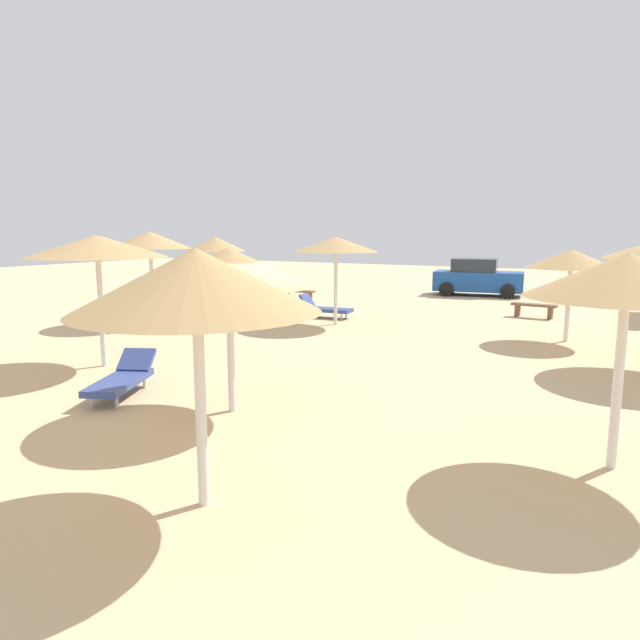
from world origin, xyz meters
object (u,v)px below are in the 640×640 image
(parasol_1, at_px, (336,245))
(bench_1, at_px, (298,293))
(parasol_7, at_px, (571,259))
(bench_0, at_px, (534,308))
(parasol_2, at_px, (150,240))
(parasol_4, at_px, (196,281))
(parasol_3, at_px, (216,245))
(lounger_1, at_px, (324,308))
(parasol_9, at_px, (627,277))
(parasol_8, at_px, (97,247))
(lounger_2, at_px, (197,317))
(parasol_0, at_px, (229,268))
(lounger_0, at_px, (123,378))
(parked_car, at_px, (477,278))
(lounger_3, at_px, (159,301))

(parasol_1, bearing_deg, bench_1, 132.44)
(parasol_7, relative_size, bench_0, 1.64)
(parasol_2, xyz_separation_m, bench_1, (1.24, 7.14, -2.35))
(bench_0, bearing_deg, parasol_4, -94.36)
(parasol_3, height_order, lounger_1, parasol_3)
(parasol_9, height_order, bench_1, parasol_9)
(parasol_7, bearing_deg, parasol_3, 177.71)
(parasol_2, distance_m, parasol_8, 5.90)
(lounger_2, bearing_deg, parasol_0, -45.26)
(lounger_2, bearing_deg, parasol_2, -173.69)
(parasol_8, bearing_deg, parasol_7, 42.30)
(parasol_8, relative_size, lounger_0, 1.50)
(bench_0, bearing_deg, lounger_0, -111.47)
(parasol_9, relative_size, parked_car, 0.65)
(parasol_0, height_order, parasol_3, parasol_3)
(bench_1, bearing_deg, parasol_0, -63.39)
(parasol_9, bearing_deg, bench_0, 102.05)
(parasol_1, xyz_separation_m, bench_0, (5.42, 4.57, -2.22))
(parasol_4, height_order, parked_car, parasol_4)
(lounger_1, xyz_separation_m, parked_car, (3.09, 9.41, 0.50))
(parasol_0, distance_m, lounger_1, 10.58)
(parasol_1, relative_size, lounger_2, 1.42)
(lounger_0, xyz_separation_m, parked_car, (1.95, 19.39, 0.51))
(lounger_3, distance_m, parked_car, 14.38)
(parasol_7, distance_m, bench_0, 4.68)
(parasol_0, relative_size, parasol_7, 1.09)
(lounger_0, bearing_deg, lounger_3, 131.36)
(parasol_0, bearing_deg, lounger_1, 109.65)
(lounger_2, bearing_deg, parasol_7, 15.89)
(parasol_7, xyz_separation_m, lounger_2, (-10.49, -2.99, -1.93))
(parasol_3, xyz_separation_m, bench_1, (1.56, 3.47, -2.11))
(parasol_9, height_order, parked_car, parasol_9)
(parasol_7, distance_m, bench_1, 11.79)
(parasol_1, height_order, parasol_4, parasol_4)
(parasol_1, xyz_separation_m, parasol_4, (4.20, -11.42, -0.08))
(bench_0, relative_size, parked_car, 0.36)
(parasol_8, xyz_separation_m, parked_car, (4.08, 18.00, -1.84))
(parasol_9, distance_m, bench_0, 13.19)
(parasol_2, relative_size, parasol_9, 1.09)
(lounger_2, xyz_separation_m, bench_1, (-0.44, 6.96, 0.03))
(parasol_0, xyz_separation_m, lounger_0, (-2.34, -0.22, -2.09))
(lounger_1, bearing_deg, parasol_0, -70.35)
(bench_1, bearing_deg, lounger_0, -72.39)
(parasol_0, xyz_separation_m, lounger_2, (-6.15, 6.20, -2.10))
(parasol_9, bearing_deg, parasol_2, 157.77)
(parasol_7, distance_m, lounger_2, 11.08)
(lounger_3, xyz_separation_m, bench_1, (3.43, 4.66, 0.03))
(parasol_7, relative_size, lounger_1, 1.33)
(parasol_0, relative_size, parked_car, 0.65)
(parasol_2, distance_m, lounger_0, 8.64)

